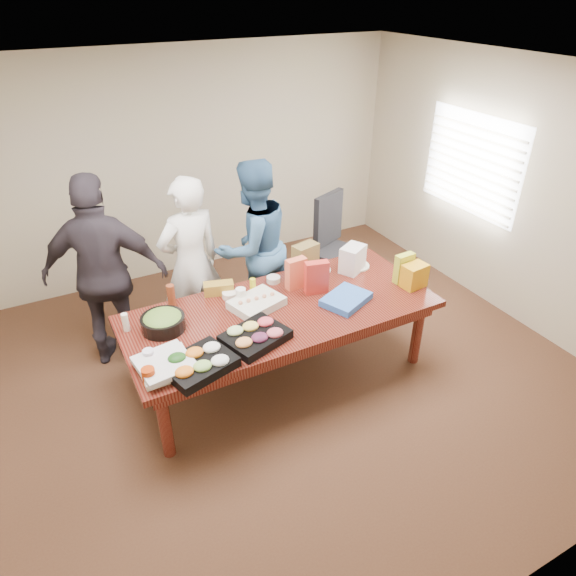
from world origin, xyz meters
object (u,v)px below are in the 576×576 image
sheet_cake (257,303)px  salad_bowl (163,323)px  office_chair (336,250)px  person_center (191,263)px  conference_table (281,342)px  person_right (253,247)px

sheet_cake → salad_bowl: salad_bowl is taller
office_chair → person_center: person_center is taller
conference_table → salad_bowl: salad_bowl is taller
person_center → sheet_cake: size_ratio=3.99×
conference_table → person_center: 1.18m
conference_table → person_right: size_ratio=1.53×
person_right → salad_bowl: (-1.18, -0.75, -0.10)m
sheet_cake → office_chair: bearing=16.0°
person_center → conference_table: bearing=109.2°
person_center → office_chair: bearing=174.0°
person_right → sheet_cake: person_right is taller
person_right → sheet_cake: bearing=53.5°
salad_bowl → conference_table: bearing=-10.7°
conference_table → sheet_cake: 0.47m
sheet_cake → person_center: bearing=96.1°
office_chair → person_center: bearing=160.9°
office_chair → sheet_cake: bearing=-170.3°
office_chair → salad_bowl: 2.45m
person_center → sheet_cake: bearing=103.0°
salad_bowl → office_chair: bearing=20.5°
conference_table → person_right: person_right is taller
salad_bowl → sheet_cake: bearing=-4.2°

